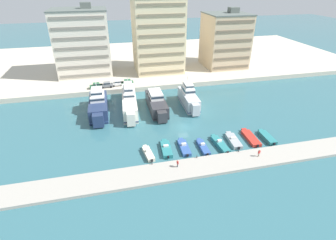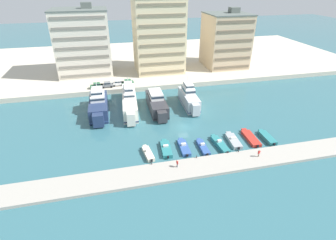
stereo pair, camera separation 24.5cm
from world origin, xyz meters
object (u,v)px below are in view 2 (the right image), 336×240
at_px(car_green_center_left, 128,82).
at_px(pedestrian_near_edge, 177,163).
at_px(yacht_silver_center_left, 189,98).
at_px(motorboat_blue_center_left, 203,147).
at_px(car_green_far_left, 97,85).
at_px(motorboat_cream_far_left, 148,153).
at_px(yacht_charcoal_mid_left, 157,103).
at_px(motorboat_teal_center, 220,144).
at_px(motorboat_red_mid_right, 251,138).
at_px(motorboat_blue_mid_left, 184,147).
at_px(yacht_ivory_left, 129,100).
at_px(car_grey_left, 107,84).
at_px(yacht_navy_far_left, 99,105).
at_px(motorboat_grey_center_right, 233,141).
at_px(motorboat_teal_right, 267,137).
at_px(car_white_mid_left, 118,83).
at_px(pedestrian_mid_deck, 259,153).
at_px(motorboat_teal_left, 166,149).

height_order(car_green_center_left, pedestrian_near_edge, car_green_center_left).
bearing_deg(yacht_silver_center_left, motorboat_blue_center_left, -98.95).
bearing_deg(car_green_far_left, motorboat_cream_far_left, -74.36).
relative_size(yacht_charcoal_mid_left, motorboat_teal_center, 2.27).
xyz_separation_m(yacht_silver_center_left, motorboat_red_mid_right, (8.78, -21.23, -2.12)).
bearing_deg(motorboat_blue_mid_left, yacht_ivory_left, 112.13).
bearing_deg(car_grey_left, yacht_navy_far_left, -99.90).
height_order(motorboat_grey_center_right, car_green_center_left, car_green_center_left).
distance_m(motorboat_cream_far_left, car_green_center_left, 39.55).
relative_size(motorboat_cream_far_left, pedestrian_near_edge, 3.56).
bearing_deg(car_grey_left, yacht_charcoal_mid_left, -51.67).
bearing_deg(car_green_far_left, car_green_center_left, 4.93).
distance_m(motorboat_teal_center, car_green_far_left, 47.41).
height_order(motorboat_blue_center_left, motorboat_teal_right, motorboat_blue_center_left).
height_order(motorboat_cream_far_left, motorboat_teal_center, motorboat_cream_far_left).
xyz_separation_m(yacht_navy_far_left, yacht_charcoal_mid_left, (16.25, -1.55, -0.42)).
height_order(yacht_silver_center_left, car_green_center_left, yacht_silver_center_left).
bearing_deg(motorboat_blue_center_left, car_white_mid_left, 112.24).
relative_size(yacht_charcoal_mid_left, yacht_silver_center_left, 1.13).
bearing_deg(motorboat_blue_mid_left, motorboat_red_mid_right, 0.76).
bearing_deg(car_green_center_left, yacht_ivory_left, -93.38).
distance_m(motorboat_teal_center, pedestrian_mid_deck, 8.82).
bearing_deg(car_green_center_left, car_white_mid_left, -178.28).
height_order(motorboat_teal_left, car_green_center_left, car_green_center_left).
bearing_deg(pedestrian_near_edge, car_white_mid_left, 100.84).
bearing_deg(motorboat_grey_center_right, motorboat_blue_mid_left, 179.85).
relative_size(motorboat_grey_center_right, car_green_center_left, 1.69).
relative_size(motorboat_blue_mid_left, car_grey_left, 1.68).
xyz_separation_m(motorboat_teal_left, motorboat_blue_mid_left, (4.03, -0.29, -0.04)).
bearing_deg(pedestrian_near_edge, motorboat_red_mid_right, 19.04).
xyz_separation_m(motorboat_teal_left, car_grey_left, (-11.61, 37.75, 2.13)).
relative_size(motorboat_cream_far_left, motorboat_grey_center_right, 0.84).
relative_size(car_white_mid_left, pedestrian_mid_deck, 2.43).
bearing_deg(car_green_center_left, motorboat_teal_right, -53.65).
relative_size(yacht_navy_far_left, pedestrian_near_edge, 10.57).
height_order(motorboat_blue_mid_left, car_green_far_left, car_green_far_left).
distance_m(yacht_navy_far_left, car_grey_left, 15.81).
distance_m(yacht_silver_center_left, motorboat_red_mid_right, 23.07).
distance_m(car_green_center_left, pedestrian_mid_deck, 51.44).
bearing_deg(yacht_silver_center_left, motorboat_teal_right, -60.26).
xyz_separation_m(motorboat_blue_center_left, motorboat_teal_center, (4.09, 0.10, 0.09)).
bearing_deg(yacht_ivory_left, pedestrian_near_edge, -78.18).
bearing_deg(motorboat_blue_mid_left, car_green_center_left, 102.67).
bearing_deg(motorboat_blue_center_left, yacht_navy_far_left, 134.08).
bearing_deg(motorboat_cream_far_left, motorboat_blue_mid_left, 4.37).
relative_size(motorboat_grey_center_right, pedestrian_near_edge, 4.27).
xyz_separation_m(motorboat_blue_center_left, pedestrian_mid_deck, (10.00, -6.35, 1.24)).
xyz_separation_m(motorboat_teal_center, car_grey_left, (-23.93, 38.77, 2.11)).
bearing_deg(car_green_far_left, motorboat_grey_center_right, -50.86).
distance_m(car_green_far_left, car_grey_left, 3.36).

